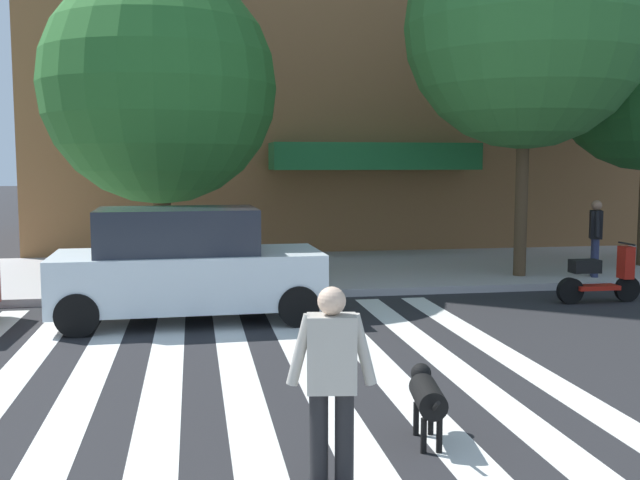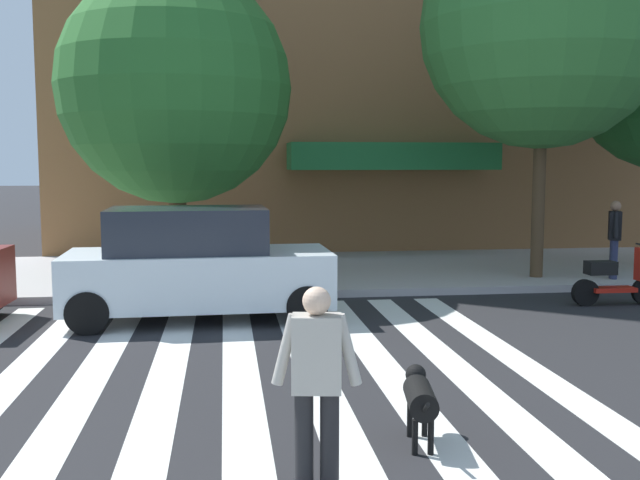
{
  "view_description": "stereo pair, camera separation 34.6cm",
  "coord_description": "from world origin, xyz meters",
  "px_view_note": "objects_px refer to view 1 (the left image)",
  "views": [
    {
      "loc": [
        -1.33,
        -0.3,
        2.58
      ],
      "look_at": [
        0.09,
        7.81,
        1.71
      ],
      "focal_mm": 41.1,
      "sensor_mm": 36.0,
      "label": 1
    },
    {
      "loc": [
        -0.98,
        -0.35,
        2.58
      ],
      "look_at": [
        0.09,
        7.81,
        1.71
      ],
      "focal_mm": 41.1,
      "sensor_mm": 36.0,
      "label": 2
    }
  ],
  "objects_px": {
    "parked_scooter": "(600,277)",
    "street_tree_middle": "(526,27)",
    "street_tree_nearest": "(159,87)",
    "pedestrian_dog_walker": "(332,378)",
    "dog_on_leash": "(427,395)",
    "pedestrian_bystander": "(596,234)",
    "parked_car_behind_first": "(186,266)"
  },
  "relations": [
    {
      "from": "parked_car_behind_first",
      "to": "parked_scooter",
      "type": "height_order",
      "value": "parked_car_behind_first"
    },
    {
      "from": "parked_car_behind_first",
      "to": "street_tree_middle",
      "type": "height_order",
      "value": "street_tree_middle"
    },
    {
      "from": "parked_car_behind_first",
      "to": "street_tree_nearest",
      "type": "bearing_deg",
      "value": 98.04
    },
    {
      "from": "pedestrian_dog_walker",
      "to": "dog_on_leash",
      "type": "relative_size",
      "value": 1.6
    },
    {
      "from": "pedestrian_bystander",
      "to": "pedestrian_dog_walker",
      "type": "bearing_deg",
      "value": -129.89
    },
    {
      "from": "dog_on_leash",
      "to": "parked_scooter",
      "type": "bearing_deg",
      "value": 48.51
    },
    {
      "from": "parked_car_behind_first",
      "to": "pedestrian_dog_walker",
      "type": "bearing_deg",
      "value": -80.06
    },
    {
      "from": "dog_on_leash",
      "to": "street_tree_middle",
      "type": "bearing_deg",
      "value": 60.04
    },
    {
      "from": "parked_scooter",
      "to": "street_tree_middle",
      "type": "xyz_separation_m",
      "value": [
        -0.43,
        2.45,
        4.93
      ]
    },
    {
      "from": "pedestrian_dog_walker",
      "to": "parked_scooter",
      "type": "bearing_deg",
      "value": 47.25
    },
    {
      "from": "pedestrian_bystander",
      "to": "street_tree_middle",
      "type": "bearing_deg",
      "value": 164.21
    },
    {
      "from": "parked_scooter",
      "to": "pedestrian_dog_walker",
      "type": "distance_m",
      "value": 9.36
    },
    {
      "from": "street_tree_nearest",
      "to": "street_tree_middle",
      "type": "relative_size",
      "value": 0.82
    },
    {
      "from": "parked_car_behind_first",
      "to": "parked_scooter",
      "type": "bearing_deg",
      "value": 1.78
    },
    {
      "from": "dog_on_leash",
      "to": "pedestrian_bystander",
      "type": "relative_size",
      "value": 0.63
    },
    {
      "from": "street_tree_middle",
      "to": "pedestrian_bystander",
      "type": "xyz_separation_m",
      "value": [
        1.51,
        -0.43,
        -4.33
      ]
    },
    {
      "from": "parked_scooter",
      "to": "street_tree_nearest",
      "type": "bearing_deg",
      "value": 157.44
    },
    {
      "from": "pedestrian_dog_walker",
      "to": "street_tree_middle",
      "type": "bearing_deg",
      "value": 57.57
    },
    {
      "from": "parked_scooter",
      "to": "street_tree_middle",
      "type": "distance_m",
      "value": 5.52
    },
    {
      "from": "parked_scooter",
      "to": "dog_on_leash",
      "type": "relative_size",
      "value": 1.59
    },
    {
      "from": "parked_scooter",
      "to": "street_tree_nearest",
      "type": "relative_size",
      "value": 0.25
    },
    {
      "from": "street_tree_nearest",
      "to": "pedestrian_dog_walker",
      "type": "distance_m",
      "value": 10.82
    },
    {
      "from": "street_tree_nearest",
      "to": "dog_on_leash",
      "type": "xyz_separation_m",
      "value": [
        2.73,
        -9.3,
        -3.69
      ]
    },
    {
      "from": "street_tree_middle",
      "to": "pedestrian_bystander",
      "type": "bearing_deg",
      "value": -15.79
    },
    {
      "from": "street_tree_nearest",
      "to": "street_tree_middle",
      "type": "xyz_separation_m",
      "value": [
        7.59,
        -0.88,
        1.28
      ]
    },
    {
      "from": "parked_scooter",
      "to": "pedestrian_dog_walker",
      "type": "height_order",
      "value": "pedestrian_dog_walker"
    },
    {
      "from": "street_tree_middle",
      "to": "pedestrian_dog_walker",
      "type": "xyz_separation_m",
      "value": [
        -5.92,
        -9.32,
        -4.48
      ]
    },
    {
      "from": "parked_scooter",
      "to": "dog_on_leash",
      "type": "xyz_separation_m",
      "value": [
        -5.28,
        -5.97,
        -0.04
      ]
    },
    {
      "from": "parked_scooter",
      "to": "pedestrian_dog_walker",
      "type": "bearing_deg",
      "value": -132.75
    },
    {
      "from": "dog_on_leash",
      "to": "parked_car_behind_first",
      "type": "bearing_deg",
      "value": 111.24
    },
    {
      "from": "parked_scooter",
      "to": "pedestrian_dog_walker",
      "type": "xyz_separation_m",
      "value": [
        -6.35,
        -6.87,
        0.45
      ]
    },
    {
      "from": "parked_car_behind_first",
      "to": "dog_on_leash",
      "type": "distance_m",
      "value": 6.17
    }
  ]
}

